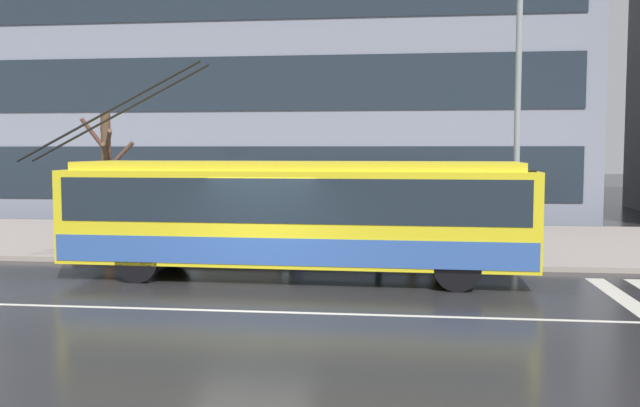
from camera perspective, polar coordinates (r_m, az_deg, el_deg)
ground_plane at (r=15.05m, az=-5.70°, el=-7.62°), size 160.00×160.00×0.00m
sidewalk_slab at (r=23.84m, az=-0.93°, el=-2.98°), size 80.00×10.00×0.14m
crosswalk_stripe_edge_near at (r=16.35m, az=23.18°, el=-6.98°), size 0.44×4.40×0.01m
lane_centre_line at (r=13.91m, az=-6.80°, el=-8.62°), size 72.00×0.14×0.01m
trolleybus at (r=17.09m, az=-1.90°, el=-0.85°), size 12.68×2.74×5.26m
bus_shelter at (r=21.04m, az=-6.60°, el=1.34°), size 3.77×1.62×2.53m
pedestrian_at_shelter at (r=19.33m, az=4.72°, el=0.25°), size 1.44×1.44×1.98m
pedestrian_approaching_curb at (r=20.12m, az=9.65°, el=0.33°), size 1.34×1.34×1.97m
pedestrian_walking_past at (r=21.21m, az=7.30°, el=0.62°), size 1.43×1.43×1.98m
pedestrian_waiting_by_pole at (r=20.89m, az=-2.04°, el=0.35°), size 1.18×1.18×1.95m
street_lamp at (r=19.35m, az=15.69°, el=7.94°), size 0.60×0.32×7.24m
street_tree_bare at (r=23.55m, az=-16.87°, el=2.57°), size 1.71×1.87×4.14m
office_tower_corner_left at (r=38.32m, az=-1.81°, el=14.49°), size 27.82×15.17×19.69m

